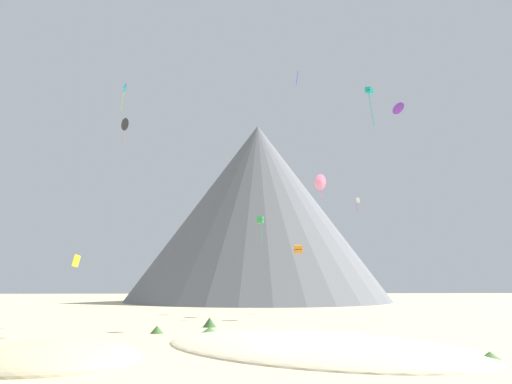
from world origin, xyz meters
TOP-DOWN VIEW (x-y plane):
  - ground_plane at (0.00, 0.00)m, footprint 400.00×400.00m
  - dune_foreground_left at (2.11, 3.44)m, footprint 31.69×31.96m
  - dune_foreground_right at (-15.93, -1.53)m, footprint 13.33×14.22m
  - bush_far_right at (-11.40, 15.20)m, footprint 1.54×1.54m
  - bush_far_left at (-6.14, 14.24)m, footprint 2.84×2.84m
  - bush_mid_center at (-6.40, 21.82)m, footprint 1.58×1.58m
  - bush_near_left at (12.24, -3.76)m, footprint 2.40×2.40m
  - bush_ridge_crest at (-0.50, 5.98)m, footprint 2.12×2.12m
  - rock_massif at (3.72, 100.06)m, footprint 93.45×93.45m
  - kite_cyan_high at (-22.64, 44.97)m, footprint 1.12×1.52m
  - kite_blue_high at (3.58, 18.35)m, footprint 0.38×0.90m
  - kite_green_mid at (1.22, 47.16)m, footprint 1.24×1.25m
  - kite_teal_high at (13.84, 23.37)m, footprint 1.20×1.20m
  - kite_white_mid at (18.64, 47.83)m, footprint 0.63×0.75m
  - kite_orange_low at (5.66, 33.36)m, footprint 1.19×1.26m
  - kite_yellow_low at (-22.09, 22.97)m, footprint 0.71×1.03m
  - kite_pink_mid at (9.77, 36.25)m, footprint 2.52×2.15m
  - kite_black_high at (-25.27, 58.68)m, footprint 1.77×2.76m
  - kite_violet_high at (26.11, 45.70)m, footprint 2.18×2.55m

SIDE VIEW (x-z plane):
  - ground_plane at x=0.00m, z-range 0.00..0.00m
  - dune_foreground_left at x=2.11m, z-range -0.87..0.87m
  - dune_foreground_right at x=-15.93m, z-range -1.19..1.19m
  - bush_ridge_crest at x=-0.50m, z-range 0.00..0.52m
  - bush_near_left at x=12.24m, z-range 0.00..0.64m
  - bush_far_left at x=-6.14m, z-range 0.00..0.69m
  - bush_far_right at x=-11.40m, z-range 0.00..0.77m
  - bush_mid_center at x=-6.40m, z-range 0.00..1.10m
  - kite_yellow_low at x=-22.09m, z-range 6.72..8.24m
  - kite_orange_low at x=5.66m, z-range 9.06..10.32m
  - kite_green_mid at x=1.22m, z-range 13.43..17.81m
  - kite_white_mid at x=18.64m, z-range 17.82..20.48m
  - kite_pink_mid at x=9.77m, z-range 18.02..22.12m
  - rock_massif at x=3.72m, z-range -1.35..49.06m
  - kite_blue_high at x=3.58m, z-range 28.05..29.69m
  - kite_teal_high at x=13.84m, z-range 26.90..32.23m
  - kite_violet_high at x=26.11m, z-range 34.80..37.22m
  - kite_black_high at x=-25.27m, z-range 33.66..38.86m
  - kite_cyan_high at x=-22.64m, z-range 35.78..40.61m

